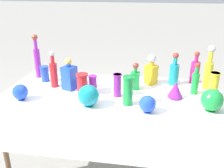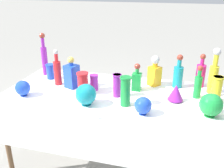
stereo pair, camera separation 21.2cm
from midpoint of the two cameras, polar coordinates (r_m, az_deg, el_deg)
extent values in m
plane|color=gray|center=(2.58, 2.48, -18.01)|extent=(40.00, 40.00, 0.00)
cube|color=white|center=(2.17, 2.80, -2.87)|extent=(1.90, 0.96, 0.03)
cube|color=white|center=(1.84, -0.72, -13.38)|extent=(1.90, 0.01, 0.33)
cylinder|color=brown|center=(2.38, -20.50, -12.44)|extent=(0.04, 0.04, 0.73)
cylinder|color=brown|center=(2.93, -12.11, -4.57)|extent=(0.04, 0.04, 0.73)
cylinder|color=brown|center=(2.68, 22.83, -8.72)|extent=(0.04, 0.04, 0.73)
cylinder|color=teal|center=(2.39, 17.32, 1.46)|extent=(0.09, 0.09, 0.19)
cylinder|color=teal|center=(2.35, 17.69, 4.50)|extent=(0.04, 0.04, 0.07)
sphere|color=maroon|center=(2.33, 17.84, 5.74)|extent=(0.06, 0.06, 0.06)
cylinder|color=purple|center=(2.65, -12.92, 5.08)|extent=(0.06, 0.06, 0.29)
cylinder|color=purple|center=(2.60, -13.30, 9.21)|extent=(0.03, 0.03, 0.10)
sphere|color=maroon|center=(2.59, -13.43, 10.68)|extent=(0.06, 0.06, 0.06)
cylinder|color=red|center=(2.37, -9.84, 2.41)|extent=(0.07, 0.07, 0.22)
cylinder|color=red|center=(2.32, -10.09, 5.93)|extent=(0.03, 0.03, 0.08)
sphere|color=#B2B2B7|center=(2.31, -10.18, 7.21)|extent=(0.05, 0.05, 0.05)
cylinder|color=#198C38|center=(2.23, 21.60, -0.77)|extent=(0.06, 0.06, 0.18)
cylinder|color=#198C38|center=(2.19, 22.05, 2.19)|extent=(0.03, 0.03, 0.06)
sphere|color=maroon|center=(2.17, 22.22, 3.29)|extent=(0.05, 0.05, 0.05)
cylinder|color=#C61972|center=(2.47, 21.89, 1.72)|extent=(0.08, 0.08, 0.21)
cylinder|color=#C61972|center=(2.43, 22.34, 4.69)|extent=(0.03, 0.03, 0.06)
sphere|color=maroon|center=(2.42, 22.51, 5.76)|extent=(0.05, 0.05, 0.05)
cylinder|color=yellow|center=(2.37, 24.44, 0.87)|extent=(0.08, 0.08, 0.24)
cylinder|color=yellow|center=(2.32, 25.13, 4.89)|extent=(0.04, 0.04, 0.11)
sphere|color=#B2B2B7|center=(2.30, 25.43, 6.63)|extent=(0.06, 0.06, 0.06)
cube|color=blue|center=(2.29, -6.57, 1.71)|extent=(0.14, 0.14, 0.21)
cylinder|color=blue|center=(2.25, -6.70, 4.60)|extent=(0.04, 0.04, 0.03)
sphere|color=gold|center=(2.24, -6.74, 5.42)|extent=(0.06, 0.06, 0.06)
cube|color=orange|center=(2.38, 12.21, 1.75)|extent=(0.13, 0.13, 0.18)
cylinder|color=orange|center=(2.34, 12.43, 4.33)|extent=(0.05, 0.05, 0.04)
sphere|color=#B2B2B7|center=(2.33, 12.53, 5.39)|extent=(0.08, 0.08, 0.08)
cube|color=#198C38|center=(2.25, 8.37, 0.44)|extent=(0.08, 0.08, 0.16)
cylinder|color=#198C38|center=(2.21, 8.52, 2.93)|extent=(0.03, 0.03, 0.05)
sphere|color=maroon|center=(2.20, 8.58, 3.94)|extent=(0.05, 0.05, 0.05)
cylinder|color=purple|center=(2.09, 4.05, -0.40)|extent=(0.07, 0.07, 0.20)
cylinder|color=purple|center=(2.06, 4.12, 2.00)|extent=(0.08, 0.08, 0.01)
cylinder|color=red|center=(2.15, -3.88, 0.10)|extent=(0.09, 0.09, 0.19)
cylinder|color=red|center=(2.12, -3.94, 2.36)|extent=(0.11, 0.11, 0.01)
cylinder|color=yellow|center=(2.21, 25.35, -1.16)|extent=(0.08, 0.08, 0.22)
cylinder|color=yellow|center=(2.17, 25.80, 1.33)|extent=(0.09, 0.09, 0.01)
cylinder|color=blue|center=(2.54, -11.61, 2.78)|extent=(0.08, 0.08, 0.15)
cylinder|color=blue|center=(2.52, -11.73, 4.27)|extent=(0.09, 0.09, 0.01)
cylinder|color=#198C38|center=(1.94, 6.23, -1.74)|extent=(0.08, 0.08, 0.24)
cylinder|color=#198C38|center=(1.90, 6.37, 1.38)|extent=(0.09, 0.09, 0.01)
cylinder|color=purple|center=(2.23, -1.41, 0.31)|extent=(0.07, 0.07, 0.14)
cylinder|color=purple|center=(2.21, -1.42, 1.87)|extent=(0.08, 0.08, 0.01)
cylinder|color=purple|center=(2.14, 17.00, -3.61)|extent=(0.07, 0.07, 0.01)
cone|color=purple|center=(2.11, 17.21, -1.87)|extent=(0.13, 0.13, 0.13)
cylinder|color=teal|center=(1.99, -2.85, -4.71)|extent=(0.08, 0.08, 0.01)
sphere|color=teal|center=(1.95, -2.90, -2.43)|extent=(0.17, 0.17, 0.17)
cylinder|color=#198C38|center=(2.00, 24.24, -6.66)|extent=(0.08, 0.08, 0.01)
sphere|color=#198C38|center=(1.96, 24.64, -4.42)|extent=(0.17, 0.17, 0.17)
cylinder|color=blue|center=(2.24, -16.99, -2.53)|extent=(0.06, 0.06, 0.01)
sphere|color=blue|center=(2.21, -17.19, -0.93)|extent=(0.13, 0.13, 0.13)
cylinder|color=blue|center=(1.88, 10.26, -6.75)|extent=(0.06, 0.06, 0.01)
sphere|color=blue|center=(1.85, 10.40, -4.92)|extent=(0.13, 0.13, 0.13)
cube|color=white|center=(1.79, -0.45, -7.39)|extent=(0.05, 0.02, 0.05)
cube|color=tan|center=(3.56, 1.61, -3.31)|extent=(0.65, 0.55, 0.25)
cube|color=tan|center=(3.60, 2.10, -0.13)|extent=(0.50, 0.22, 0.09)
camera|label=1|loc=(0.11, -87.14, 1.18)|focal=40.00mm
camera|label=2|loc=(0.11, 92.86, -1.18)|focal=40.00mm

